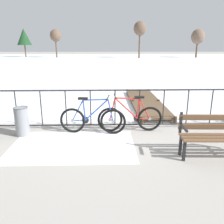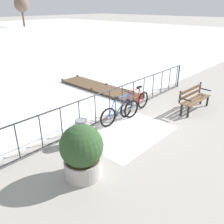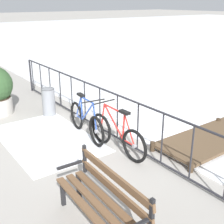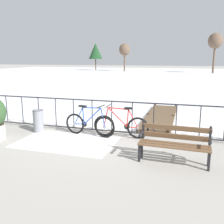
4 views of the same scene
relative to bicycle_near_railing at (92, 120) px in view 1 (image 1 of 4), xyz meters
name	(u,v)px [view 1 (image 1 of 4)]	position (x,y,z in m)	size (l,w,h in m)	color
ground_plane	(103,127)	(0.26, 0.43, -0.37)	(160.00, 160.00, 0.00)	#9E9991
frozen_pond	(104,61)	(0.26, 28.83, -0.35)	(80.00, 56.00, 0.03)	white
snow_patch	(73,146)	(-0.41, -0.77, -0.36)	(2.79, 1.77, 0.01)	white
railing_fence	(103,108)	(0.26, 0.43, 0.19)	(9.06, 0.06, 1.07)	#232328
bicycle_near_railing	(92,120)	(0.00, 0.00, 0.00)	(1.71, 0.52, 0.97)	black
bicycle_second	(130,118)	(0.98, 0.12, 0.00)	(1.71, 0.52, 0.97)	black
park_bench	(220,132)	(2.64, -1.34, 0.14)	(1.62, 0.55, 0.89)	brown
trash_bin	(22,121)	(-1.76, -0.08, 0.00)	(0.35, 0.35, 0.73)	gray
wooden_dock	(146,102)	(1.88, 2.91, -0.25)	(1.10, 4.46, 0.20)	brown
tree_far_west	(198,37)	(17.56, 38.28, 3.37)	(2.44, 2.44, 5.12)	brown
tree_west_mid	(24,37)	(-15.26, 41.32, 3.45)	(2.75, 2.75, 5.37)	brown
tree_centre	(56,36)	(-8.87, 39.77, 3.59)	(2.04, 2.04, 5.14)	brown
tree_east_mid	(140,29)	(6.63, 37.43, 4.68)	(2.26, 2.26, 6.37)	brown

